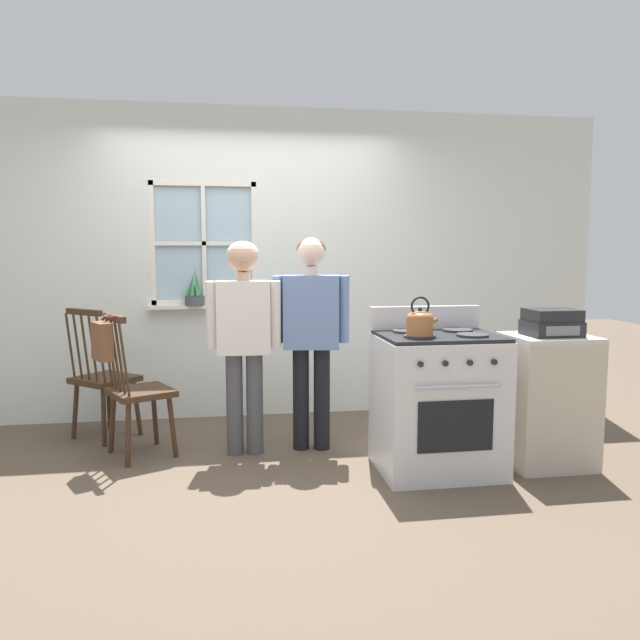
{
  "coord_description": "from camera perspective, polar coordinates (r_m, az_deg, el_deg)",
  "views": [
    {
      "loc": [
        -0.28,
        -4.12,
        1.47
      ],
      "look_at": [
        0.4,
        0.04,
        1.0
      ],
      "focal_mm": 35.0,
      "sensor_mm": 36.0,
      "label": 1
    }
  ],
  "objects": [
    {
      "name": "handbag",
      "position": [
        4.52,
        -19.27,
        -1.76
      ],
      "size": [
        0.24,
        0.24,
        0.31
      ],
      "color": "brown",
      "rests_on": "chair_by_window"
    },
    {
      "name": "side_counter",
      "position": [
        4.58,
        20.04,
        -6.89
      ],
      "size": [
        0.55,
        0.5,
        0.9
      ],
      "color": "beige",
      "rests_on": "ground_plane"
    },
    {
      "name": "kettle",
      "position": [
        3.98,
        9.13,
        -0.17
      ],
      "size": [
        0.21,
        0.17,
        0.25
      ],
      "color": "#A86638",
      "rests_on": "stove"
    },
    {
      "name": "wall_back",
      "position": [
        5.53,
        -6.19,
        5.0
      ],
      "size": [
        6.4,
        0.16,
        2.7
      ],
      "color": "silver",
      "rests_on": "ground_plane"
    },
    {
      "name": "stove",
      "position": [
        4.25,
        10.7,
        -7.32
      ],
      "size": [
        0.79,
        0.68,
        1.08
      ],
      "color": "silver",
      "rests_on": "ground_plane"
    },
    {
      "name": "chair_by_window",
      "position": [
        4.66,
        -16.32,
        -6.35
      ],
      "size": [
        0.55,
        0.55,
        1.03
      ],
      "rotation": [
        0.0,
        0.0,
        2.03
      ],
      "color": "#3D2819",
      "rests_on": "ground_plane"
    },
    {
      "name": "stereo",
      "position": [
        4.48,
        20.43,
        -0.23
      ],
      "size": [
        0.34,
        0.29,
        0.18
      ],
      "color": "#232326",
      "rests_on": "side_counter"
    },
    {
      "name": "ground_plane",
      "position": [
        4.39,
        -5.16,
        -13.25
      ],
      "size": [
        16.0,
        16.0,
        0.0
      ],
      "primitive_type": "plane",
      "color": "brown"
    },
    {
      "name": "chair_near_wall",
      "position": [
        5.18,
        -19.24,
        -5.16
      ],
      "size": [
        0.58,
        0.58,
        1.03
      ],
      "rotation": [
        0.0,
        0.0,
        2.41
      ],
      "color": "#3D2819",
      "rests_on": "ground_plane"
    },
    {
      "name": "person_elderly_left",
      "position": [
        4.47,
        -7.0,
        -0.43
      ],
      "size": [
        0.53,
        0.24,
        1.54
      ],
      "rotation": [
        0.0,
        0.0,
        -0.05
      ],
      "color": "#4C4C51",
      "rests_on": "ground_plane"
    },
    {
      "name": "person_teen_center",
      "position": [
        4.55,
        -0.81,
        -0.18
      ],
      "size": [
        0.56,
        0.27,
        1.56
      ],
      "rotation": [
        0.0,
        0.0,
        -0.16
      ],
      "color": "black",
      "rests_on": "ground_plane"
    },
    {
      "name": "potted_plant",
      "position": [
        5.45,
        -11.39,
        2.22
      ],
      "size": [
        0.17,
        0.17,
        0.31
      ],
      "color": "#42474C",
      "rests_on": "wall_back"
    }
  ]
}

